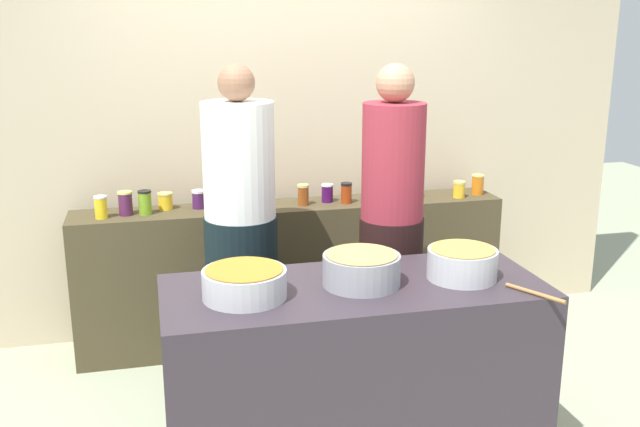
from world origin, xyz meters
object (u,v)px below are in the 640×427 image
cook_in_cap (391,248)px  cooking_pot_right (462,264)px  preserve_jar_13 (478,184)px  preserve_jar_12 (459,189)px  preserve_jar_11 (416,190)px  preserve_jar_10 (387,189)px  wooden_spoon (535,293)px  preserve_jar_7 (327,193)px  cook_with_tongs (241,249)px  preserve_jar_2 (145,202)px  preserve_jar_9 (370,194)px  preserve_jar_3 (165,201)px  preserve_jar_1 (125,203)px  preserve_jar_6 (303,195)px  cooking_pot_center (361,270)px  preserve_jar_5 (226,199)px  cooking_pot_left (244,283)px  preserve_jar_0 (101,207)px  preserve_jar_4 (199,199)px  preserve_jar_8 (346,193)px

cook_in_cap → cooking_pot_right: bearing=-81.0°
preserve_jar_13 → cooking_pot_right: preserve_jar_13 is taller
cook_in_cap → preserve_jar_12: bearing=44.4°
preserve_jar_11 → preserve_jar_12: preserve_jar_12 is taller
preserve_jar_10 → wooden_spoon: bearing=-87.1°
preserve_jar_7 → cook_with_tongs: size_ratio=0.06×
preserve_jar_13 → cook_in_cap: size_ratio=0.07×
preserve_jar_2 → preserve_jar_7: 1.13m
preserve_jar_11 → preserve_jar_9: bearing=-171.1°
preserve_jar_3 → preserve_jar_7: size_ratio=0.89×
preserve_jar_12 → preserve_jar_9: bearing=179.5°
preserve_jar_7 → cook_with_tongs: cook_with_tongs is taller
preserve_jar_9 → cook_with_tongs: bearing=-151.0°
preserve_jar_9 → preserve_jar_1: bearing=178.2°
preserve_jar_6 → cooking_pot_center: size_ratio=0.38×
preserve_jar_7 → cook_in_cap: bearing=-78.1°
preserve_jar_2 → preserve_jar_6: 0.96m
preserve_jar_6 → cooking_pot_center: (-0.03, -1.37, -0.02)m
preserve_jar_6 → preserve_jar_5: bearing=176.2°
preserve_jar_13 → cooking_pot_left: (-1.74, -1.42, -0.03)m
preserve_jar_12 → preserve_jar_3: bearing=175.8°
preserve_jar_0 → preserve_jar_6: 1.21m
preserve_jar_3 → preserve_jar_9: bearing=-5.9°
preserve_jar_13 → cooking_pot_right: 1.60m
cooking_pot_left → cooking_pot_right: size_ratio=1.13×
cooking_pot_center → cook_in_cap: (0.36, 0.64, -0.13)m
preserve_jar_3 → preserve_jar_12: (1.87, -0.14, 0.00)m
cooking_pot_left → wooden_spoon: size_ratio=1.26×
preserve_jar_1 → preserve_jar_4: size_ratio=1.26×
preserve_jar_1 → cooking_pot_center: preserve_jar_1 is taller
cook_with_tongs → preserve_jar_13: bearing=18.1°
cooking_pot_center → cook_with_tongs: size_ratio=0.19×
preserve_jar_3 → preserve_jar_5: 0.37m
preserve_jar_8 → preserve_jar_11: (0.48, 0.03, -0.01)m
cooking_pot_right → cook_in_cap: size_ratio=0.17×
preserve_jar_6 → cooking_pot_center: preserve_jar_6 is taller
preserve_jar_1 → preserve_jar_11: preserve_jar_1 is taller
preserve_jar_7 → cook_in_cap: (0.16, -0.77, -0.14)m
preserve_jar_2 → preserve_jar_6: bearing=-0.1°
preserve_jar_8 → preserve_jar_11: 0.48m
preserve_jar_2 → preserve_jar_4: size_ratio=1.28×
cooking_pot_center → cook_with_tongs: bearing=116.8°
preserve_jar_1 → cook_with_tongs: cook_with_tongs is taller
preserve_jar_1 → preserve_jar_3: 0.25m
preserve_jar_9 → preserve_jar_5: bearing=175.9°
cooking_pot_center → preserve_jar_5: bearing=107.6°
preserve_jar_2 → preserve_jar_11: (1.71, 0.02, -0.02)m
preserve_jar_6 → preserve_jar_7: preserve_jar_6 is taller
preserve_jar_11 → preserve_jar_10: bearing=170.4°
preserve_jar_10 → preserve_jar_11: size_ratio=1.21×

